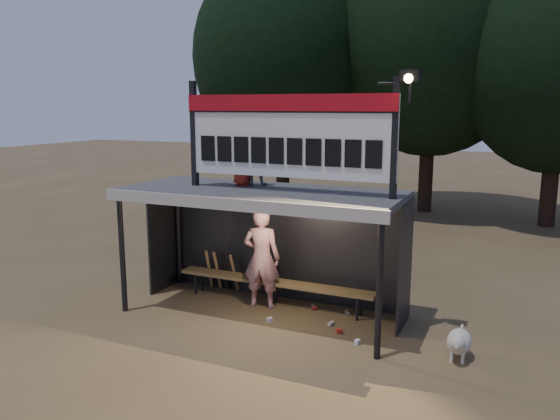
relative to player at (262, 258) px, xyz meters
The scene contains 12 objects.
ground 1.04m from the player, 66.05° to the right, with size 80.00×80.00×0.00m, color brown.
player is the anchor object (origin of this frame).
child_a 1.85m from the player, 153.47° to the left, with size 0.47×0.37×0.98m, color slate.
child_b 1.90m from the player, behind, with size 0.50×0.33×1.03m, color #AE2B1A.
dugout_shelter 0.89m from the player, 31.21° to the right, with size 5.10×2.08×2.32m.
scoreboard_assembly 2.48m from the player, 25.89° to the right, with size 4.10×0.27×1.99m.
bench 0.60m from the player, 55.59° to the left, with size 4.00×0.35×0.48m.
tree_left 11.35m from the player, 111.73° to the left, with size 6.46×6.46×9.27m.
tree_mid 12.37m from the player, 84.13° to the left, with size 7.22×7.22×10.36m.
dog 3.82m from the player, 11.57° to the right, with size 0.36×0.81×0.49m.
bats 1.37m from the player, 157.35° to the left, with size 0.67×0.35×0.84m.
litter 1.50m from the player, ahead, with size 2.21×1.30×0.08m.
Camera 1 is at (4.22, -8.55, 3.78)m, focal length 35.00 mm.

